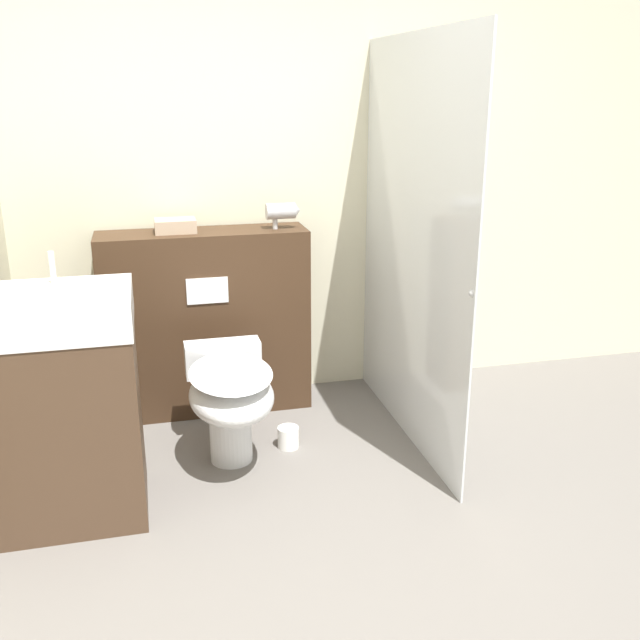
% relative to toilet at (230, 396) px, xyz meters
% --- Properties ---
extents(ground_plane, '(12.00, 12.00, 0.00)m').
position_rel_toilet_xyz_m(ground_plane, '(0.37, -1.01, -0.37)').
color(ground_plane, slate).
extents(wall_back, '(8.00, 0.06, 2.50)m').
position_rel_toilet_xyz_m(wall_back, '(0.37, 0.90, 0.88)').
color(wall_back, beige).
rests_on(wall_back, ground_plane).
extents(partition_panel, '(1.13, 0.32, 1.03)m').
position_rel_toilet_xyz_m(partition_panel, '(-0.04, 0.69, 0.15)').
color(partition_panel, '#3D2819').
rests_on(partition_panel, ground_plane).
extents(shower_glass, '(0.04, 1.47, 2.02)m').
position_rel_toilet_xyz_m(shower_glass, '(0.95, 0.13, 0.65)').
color(shower_glass, silver).
rests_on(shower_glass, ground_plane).
extents(toilet, '(0.40, 0.68, 0.55)m').
position_rel_toilet_xyz_m(toilet, '(0.00, 0.00, 0.00)').
color(toilet, white).
rests_on(toilet, ground_plane).
extents(sink_vanity, '(0.62, 0.51, 1.13)m').
position_rel_toilet_xyz_m(sink_vanity, '(-0.72, -0.24, 0.13)').
color(sink_vanity, '#473323').
rests_on(sink_vanity, ground_plane).
extents(hair_drier, '(0.19, 0.09, 0.14)m').
position_rel_toilet_xyz_m(hair_drier, '(0.40, 0.67, 0.76)').
color(hair_drier, '#B7B7BC').
rests_on(hair_drier, partition_panel).
extents(folded_towel, '(0.22, 0.16, 0.07)m').
position_rel_toilet_xyz_m(folded_towel, '(-0.18, 0.70, 0.70)').
color(folded_towel, tan).
rests_on(folded_towel, partition_panel).
extents(spare_toilet_roll, '(0.11, 0.11, 0.11)m').
position_rel_toilet_xyz_m(spare_toilet_roll, '(0.30, 0.10, -0.31)').
color(spare_toilet_roll, white).
rests_on(spare_toilet_roll, ground_plane).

